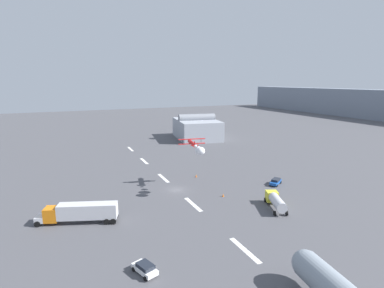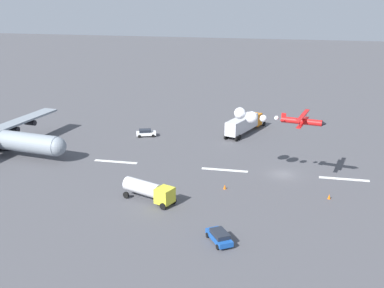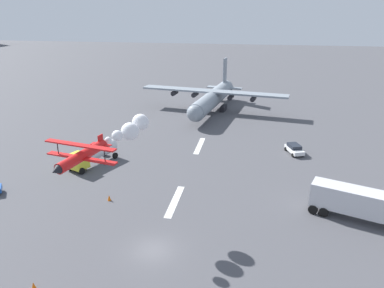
{
  "view_description": "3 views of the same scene",
  "coord_description": "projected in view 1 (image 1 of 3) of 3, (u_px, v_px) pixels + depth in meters",
  "views": [
    {
      "loc": [
        65.8,
        -25.41,
        26.2
      ],
      "look_at": [
        -2.32,
        5.2,
        10.57
      ],
      "focal_mm": 28.38,
      "sensor_mm": 36.0,
      "label": 1
    },
    {
      "loc": [
        -0.96,
        77.48,
        30.11
      ],
      "look_at": [
        15.23,
        1.74,
        4.89
      ],
      "focal_mm": 45.55,
      "sensor_mm": 36.0,
      "label": 2
    },
    {
      "loc": [
        -29.02,
        -9.12,
        22.67
      ],
      "look_at": [
        22.1,
        0.0,
        3.12
      ],
      "focal_mm": 33.97,
      "sensor_mm": 36.0,
      "label": 3
    }
  ],
  "objects": [
    {
      "name": "runway_stripe_1",
      "position": [
        144.0,
        161.0,
        100.77
      ],
      "size": [
        8.0,
        0.9,
        0.01
      ],
      "primitive_type": "cube",
      "color": "white",
      "rests_on": "ground"
    },
    {
      "name": "stunt_biplane_red",
      "position": [
        197.0,
        148.0,
        70.88
      ],
      "size": [
        14.18,
        6.88,
        2.29
      ],
      "color": "red"
    },
    {
      "name": "runway_stripe_3",
      "position": [
        193.0,
        204.0,
        65.48
      ],
      "size": [
        8.0,
        0.9,
        0.01
      ],
      "primitive_type": "cube",
      "color": "white",
      "rests_on": "ground"
    },
    {
      "name": "semi_truck_orange",
      "position": [
        80.0,
        212.0,
        56.72
      ],
      "size": [
        7.64,
        14.82,
        3.7
      ],
      "color": "silver",
      "rests_on": "ground"
    },
    {
      "name": "runway_stripe_2",
      "position": [
        163.0,
        178.0,
        83.13
      ],
      "size": [
        8.0,
        0.9,
        0.01
      ],
      "primitive_type": "cube",
      "color": "white",
      "rests_on": "ground"
    },
    {
      "name": "runway_stripe_0",
      "position": [
        131.0,
        149.0,
        118.41
      ],
      "size": [
        8.0,
        0.9,
        0.01
      ],
      "primitive_type": "cube",
      "color": "white",
      "rests_on": "ground"
    },
    {
      "name": "followme_car_yellow",
      "position": [
        145.0,
        268.0,
        41.89
      ],
      "size": [
        4.44,
        3.08,
        1.52
      ],
      "color": "white",
      "rests_on": "ground"
    },
    {
      "name": "airport_staff_sedan",
      "position": [
        276.0,
        181.0,
        77.88
      ],
      "size": [
        3.97,
        4.75,
        1.52
      ],
      "color": "#194CA5",
      "rests_on": "ground"
    },
    {
      "name": "runway_stripe_4",
      "position": [
        245.0,
        250.0,
        47.84
      ],
      "size": [
        8.0,
        0.9,
        0.01
      ],
      "primitive_type": "cube",
      "color": "white",
      "rests_on": "ground"
    },
    {
      "name": "fuel_tanker_truck",
      "position": [
        276.0,
        201.0,
        63.07
      ],
      "size": [
        8.51,
        5.51,
        2.9
      ],
      "color": "yellow",
      "rests_on": "ground"
    },
    {
      "name": "traffic_cone_near",
      "position": [
        196.0,
        176.0,
        83.96
      ],
      "size": [
        0.44,
        0.44,
        0.75
      ],
      "primitive_type": "cone",
      "color": "orange",
      "rests_on": "ground"
    },
    {
      "name": "hangar_building",
      "position": [
        197.0,
        129.0,
        139.6
      ],
      "size": [
        27.71,
        21.62,
        11.32
      ],
      "color": "#9EA3AD",
      "rests_on": "ground"
    },
    {
      "name": "ground_plane",
      "position": [
        177.0,
        190.0,
        74.31
      ],
      "size": [
        440.0,
        440.0,
        0.0
      ],
      "primitive_type": "plane",
      "color": "#4C4C51",
      "rests_on": "ground"
    },
    {
      "name": "traffic_cone_far",
      "position": [
        223.0,
        195.0,
        69.77
      ],
      "size": [
        0.44,
        0.44,
        0.75
      ],
      "primitive_type": "cone",
      "color": "orange",
      "rests_on": "ground"
    }
  ]
}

